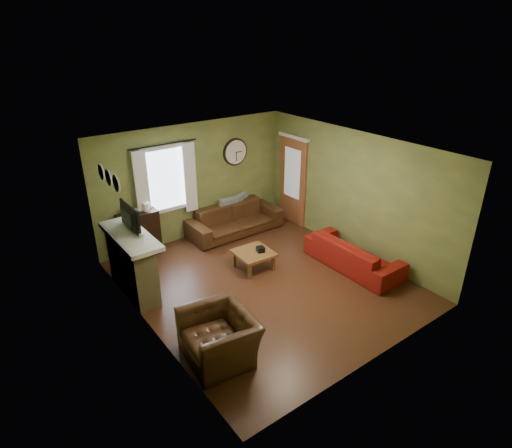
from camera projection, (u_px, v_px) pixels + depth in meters
floor at (264, 282)px, 8.17m from camera, size 4.60×5.20×0.00m
ceiling at (265, 149)px, 7.07m from camera, size 4.60×5.20×0.00m
wall_left at (143, 258)px, 6.39m from camera, size 0.00×5.20×2.60m
wall_right at (353, 193)px, 8.86m from camera, size 0.00×5.20×2.60m
wall_back at (194, 181)px, 9.52m from camera, size 4.60×0.00×2.60m
wall_front at (383, 285)px, 5.73m from camera, size 4.60×0.00×2.60m
fireplace at (132, 266)px, 7.65m from camera, size 0.40×1.40×1.10m
firebox at (144, 274)px, 7.86m from camera, size 0.04×0.60×0.55m
mantel at (130, 236)px, 7.42m from camera, size 0.58×1.60×0.08m
tv at (126, 222)px, 7.45m from camera, size 0.08×0.60×0.35m
tv_screen at (130, 218)px, 7.47m from camera, size 0.02×0.62×0.36m
medallion_left at (116, 183)px, 6.58m from camera, size 0.28×0.28×0.03m
medallion_mid at (109, 177)px, 6.83m from camera, size 0.28×0.28×0.03m
medallion_right at (101, 172)px, 7.09m from camera, size 0.28×0.28×0.03m
window_pane at (165, 179)px, 9.04m from camera, size 1.00×0.02×1.30m
curtain_rod at (163, 144)px, 8.65m from camera, size 0.03×0.03×1.50m
curtain_left at (142, 188)px, 8.70m from camera, size 0.28×0.04×1.55m
curtain_right at (190, 178)px, 9.29m from camera, size 0.28×0.04×1.55m
wall_clock at (236, 152)px, 9.86m from camera, size 0.64×0.06×0.64m
door at (293, 181)px, 10.30m from camera, size 0.05×0.90×2.10m
bookshelf at (140, 234)px, 8.94m from camera, size 0.82×0.35×0.98m
book at (136, 212)px, 8.82m from camera, size 0.27×0.29×0.02m
sofa_brown at (235, 220)px, 10.01m from camera, size 2.24×0.87×0.65m
pillow_left at (228, 207)px, 10.13m from camera, size 0.45×0.15×0.45m
pillow_right at (240, 202)px, 10.38m from camera, size 0.46×0.28×0.44m
sofa_red at (353, 254)px, 8.57m from camera, size 0.80×2.06×0.60m
armchair at (219, 337)px, 6.21m from camera, size 1.07×1.19×0.70m
coffee_table at (254, 260)px, 8.56m from camera, size 0.74×0.74×0.38m
tissue_box at (261, 251)px, 8.48m from camera, size 0.17×0.17×0.11m
wine_glass_a at (143, 240)px, 6.96m from camera, size 0.08×0.08×0.22m
wine_glass_b at (141, 239)px, 7.01m from camera, size 0.07×0.07×0.19m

